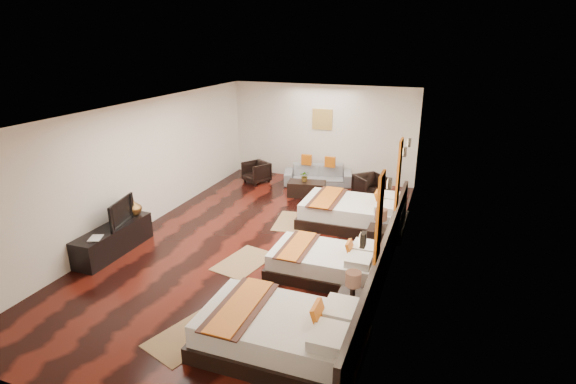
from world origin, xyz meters
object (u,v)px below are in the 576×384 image
at_px(bed_mid, 326,262).
at_px(coffee_table, 307,189).
at_px(nightstand_b, 379,237).
at_px(sofa, 318,175).
at_px(bed_far, 354,213).
at_px(bed_near, 282,333).
at_px(armchair_right, 370,187).
at_px(book, 90,238).
at_px(tv_console, 114,240).
at_px(tv, 118,212).
at_px(armchair_left, 256,172).
at_px(figurine, 133,207).
at_px(nightstand_a, 352,306).
at_px(table_plant, 305,176).

relative_size(bed_mid, coffee_table, 1.94).
bearing_deg(coffee_table, bed_mid, -67.52).
distance_m(nightstand_b, sofa, 4.37).
xyz_separation_m(bed_far, nightstand_b, (0.75, -1.12, 0.01)).
bearing_deg(bed_far, bed_near, -90.01).
height_order(bed_near, armchair_right, bed_near).
distance_m(bed_mid, bed_far, 2.39).
height_order(book, sofa, book).
height_order(tv_console, coffee_table, tv_console).
distance_m(bed_near, coffee_table, 6.30).
relative_size(tv_console, tv, 1.97).
bearing_deg(bed_mid, coffee_table, 112.48).
bearing_deg(armchair_left, bed_mid, -21.40).
bearing_deg(armchair_left, figurine, -68.41).
xyz_separation_m(nightstand_a, nightstand_b, (0.00, 2.52, 0.01)).
height_order(nightstand_b, tv, tv).
height_order(bed_mid, sofa, bed_mid).
height_order(armchair_right, table_plant, table_plant).
bearing_deg(coffee_table, sofa, 90.00).
bearing_deg(tv, armchair_left, -20.87).
bearing_deg(table_plant, book, -116.29).
xyz_separation_m(bed_near, bed_mid, (-0.00, 2.19, -0.04)).
distance_m(bed_far, armchair_left, 4.02).
bearing_deg(coffee_table, nightstand_b, -48.04).
bearing_deg(coffee_table, table_plant, 164.07).
relative_size(book, figurine, 0.82).
distance_m(bed_mid, nightstand_b, 1.48).
height_order(bed_near, tv, tv).
height_order(bed_near, bed_mid, bed_near).
bearing_deg(tv_console, table_plant, 60.80).
bearing_deg(nightstand_b, bed_far, 123.75).
bearing_deg(tv_console, bed_mid, 7.93).
relative_size(tv_console, sofa, 0.94).
relative_size(figurine, armchair_right, 0.49).
distance_m(armchair_left, table_plant, 1.83).
height_order(figurine, sofa, figurine).
height_order(bed_far, tv, tv).
relative_size(sofa, coffee_table, 1.92).
bearing_deg(table_plant, armchair_right, 11.48).
height_order(bed_far, book, bed_far).
bearing_deg(bed_near, nightstand_b, 77.83).
xyz_separation_m(nightstand_b, table_plant, (-2.43, 2.65, 0.23)).
height_order(bed_near, armchair_left, bed_near).
relative_size(bed_near, tv, 2.46).
relative_size(book, armchair_left, 0.44).
bearing_deg(nightstand_a, tv, 170.56).
height_order(bed_far, sofa, bed_far).
bearing_deg(tv, nightstand_b, -82.99).
bearing_deg(nightstand_a, bed_far, 101.60).
bearing_deg(bed_near, tv_console, 159.07).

